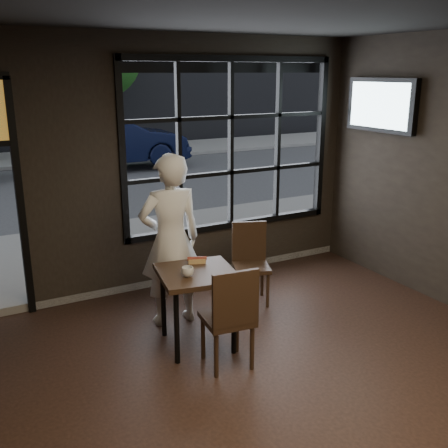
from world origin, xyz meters
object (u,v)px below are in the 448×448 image
chair_near (227,315)px  navy_car (110,141)px  cafe_table (197,308)px  man (170,240)px

chair_near → navy_car: navy_car is taller
cafe_table → navy_car: bearing=87.5°
chair_near → navy_car: size_ratio=0.24×
man → navy_car: (2.17, 9.64, -0.14)m
chair_near → man: size_ratio=0.54×
cafe_table → navy_car: navy_car is taller
man → navy_car: man is taller
man → chair_near: bearing=99.0°
chair_near → man: (-0.11, 1.10, 0.45)m
man → navy_car: bearing=-99.2°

